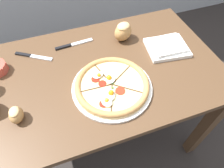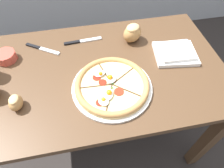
# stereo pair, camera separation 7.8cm
# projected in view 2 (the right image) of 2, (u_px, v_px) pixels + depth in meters

# --- Properties ---
(ground_plane) EXTENTS (12.00, 12.00, 0.00)m
(ground_plane) POSITION_uv_depth(u_px,v_px,m) (100.00, 134.00, 1.53)
(ground_plane) COLOR #2D2826
(dining_table) EXTENTS (1.28, 0.72, 0.73)m
(dining_table) POSITION_uv_depth(u_px,v_px,m) (95.00, 85.00, 1.04)
(dining_table) COLOR #513823
(dining_table) RESTS_ON ground_plane
(pizza) EXTENTS (0.36, 0.36, 0.05)m
(pizza) POSITION_uv_depth(u_px,v_px,m) (112.00, 86.00, 0.87)
(pizza) COLOR white
(pizza) RESTS_ON dining_table
(ramekin_bowl) EXTENTS (0.11, 0.11, 0.04)m
(ramekin_bowl) POSITION_uv_depth(u_px,v_px,m) (6.00, 56.00, 0.98)
(ramekin_bowl) COLOR #C64C3D
(ramekin_bowl) RESTS_ON dining_table
(napkin_folded) EXTENTS (0.23, 0.20, 0.04)m
(napkin_folded) POSITION_uv_depth(u_px,v_px,m) (175.00, 53.00, 1.01)
(napkin_folded) COLOR white
(napkin_folded) RESTS_ON dining_table
(bread_piece_near) EXTENTS (0.06, 0.08, 0.06)m
(bread_piece_near) POSITION_uv_depth(u_px,v_px,m) (16.00, 102.00, 0.81)
(bread_piece_near) COLOR #B27F47
(bread_piece_near) RESTS_ON dining_table
(bread_piece_far) EXTENTS (0.13, 0.12, 0.10)m
(bread_piece_far) POSITION_uv_depth(u_px,v_px,m) (132.00, 33.00, 1.05)
(bread_piece_far) COLOR #B27F47
(bread_piece_far) RESTS_ON dining_table
(knife_main) EXTENTS (0.18, 0.12, 0.01)m
(knife_main) POSITION_uv_depth(u_px,v_px,m) (42.00, 49.00, 1.04)
(knife_main) COLOR silver
(knife_main) RESTS_ON dining_table
(knife_spare) EXTENTS (0.21, 0.03, 0.01)m
(knife_spare) POSITION_uv_depth(u_px,v_px,m) (82.00, 41.00, 1.08)
(knife_spare) COLOR silver
(knife_spare) RESTS_ON dining_table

